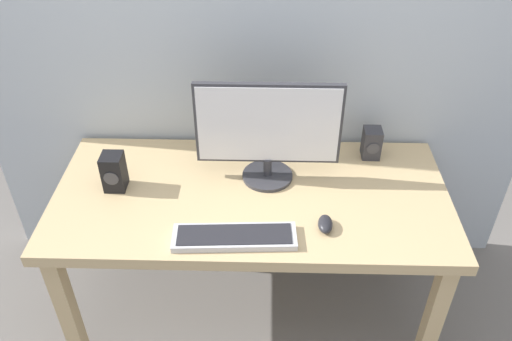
% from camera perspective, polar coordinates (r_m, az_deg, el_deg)
% --- Properties ---
extents(ground_plane, '(6.00, 6.00, 0.00)m').
position_cam_1_polar(ground_plane, '(2.75, -0.44, -14.16)').
color(ground_plane, slate).
extents(desk, '(1.68, 0.79, 0.73)m').
position_cam_1_polar(desk, '(2.28, -0.51, -3.97)').
color(desk, tan).
rests_on(desk, ground_plane).
extents(monitor, '(0.61, 0.22, 0.46)m').
position_cam_1_polar(monitor, '(2.18, 1.34, 4.39)').
color(monitor, '#333338').
rests_on(monitor, desk).
extents(keyboard_primary, '(0.48, 0.16, 0.03)m').
position_cam_1_polar(keyboard_primary, '(2.01, -2.36, -7.24)').
color(keyboard_primary, silver).
rests_on(keyboard_primary, desk).
extents(mouse, '(0.06, 0.10, 0.04)m').
position_cam_1_polar(mouse, '(2.07, 7.56, -5.81)').
color(mouse, '#232328').
rests_on(mouse, desk).
extents(speaker_right, '(0.08, 0.09, 0.14)m').
position_cam_1_polar(speaker_right, '(2.46, 12.48, 2.94)').
color(speaker_right, '#333338').
rests_on(speaker_right, desk).
extents(speaker_left, '(0.09, 0.10, 0.17)m').
position_cam_1_polar(speaker_left, '(2.29, -15.23, -0.13)').
color(speaker_left, black).
rests_on(speaker_left, desk).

